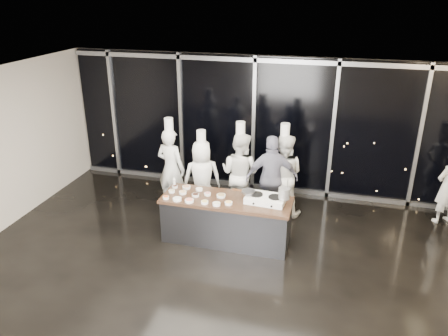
# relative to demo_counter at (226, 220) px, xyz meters

# --- Properties ---
(ground) EXTENTS (9.00, 9.00, 0.00)m
(ground) POSITION_rel_demo_counter_xyz_m (0.00, -0.90, -0.45)
(ground) COLOR black
(ground) RESTS_ON ground
(room_shell) EXTENTS (9.02, 7.02, 3.21)m
(room_shell) POSITION_rel_demo_counter_xyz_m (0.18, -0.90, 1.79)
(room_shell) COLOR beige
(room_shell) RESTS_ON ground
(window_wall) EXTENTS (8.90, 0.11, 3.20)m
(window_wall) POSITION_rel_demo_counter_xyz_m (0.00, 2.53, 1.14)
(window_wall) COLOR black
(window_wall) RESTS_ON ground
(demo_counter) EXTENTS (2.46, 0.86, 0.90)m
(demo_counter) POSITION_rel_demo_counter_xyz_m (0.00, 0.00, 0.00)
(demo_counter) COLOR #37373C
(demo_counter) RESTS_ON ground
(stove) EXTENTS (0.75, 0.50, 0.14)m
(stove) POSITION_rel_demo_counter_xyz_m (0.73, 0.06, 0.51)
(stove) COLOR white
(stove) RESTS_ON demo_counter
(frying_pan) EXTENTS (0.45, 0.27, 0.04)m
(frying_pan) POSITION_rel_demo_counter_xyz_m (0.39, 0.08, 0.61)
(frying_pan) COLOR gray
(frying_pan) RESTS_ON stove
(stock_pot) EXTENTS (0.22, 0.22, 0.21)m
(stock_pot) POSITION_rel_demo_counter_xyz_m (1.07, 0.02, 0.69)
(stock_pot) COLOR #BBBABD
(stock_pot) RESTS_ON stove
(prep_bowls) EXTENTS (1.33, 0.70, 0.05)m
(prep_bowls) POSITION_rel_demo_counter_xyz_m (-0.59, -0.08, 0.47)
(prep_bowls) COLOR white
(prep_bowls) RESTS_ON demo_counter
(squeeze_bottle) EXTENTS (0.06, 0.06, 0.22)m
(squeeze_bottle) POSITION_rel_demo_counter_xyz_m (-1.14, 0.24, 0.55)
(squeeze_bottle) COLOR silver
(squeeze_bottle) RESTS_ON demo_counter
(chef_far_left) EXTENTS (0.75, 0.57, 2.06)m
(chef_far_left) POSITION_rel_demo_counter_xyz_m (-1.54, 1.07, 0.48)
(chef_far_left) COLOR white
(chef_far_left) RESTS_ON ground
(chef_left) EXTENTS (0.96, 0.82, 1.89)m
(chef_left) POSITION_rel_demo_counter_xyz_m (-0.79, 0.95, 0.39)
(chef_left) COLOR white
(chef_left) RESTS_ON ground
(chef_center) EXTENTS (1.04, 0.91, 2.05)m
(chef_center) POSITION_rel_demo_counter_xyz_m (-0.03, 1.22, 0.47)
(chef_center) COLOR white
(chef_center) RESTS_ON ground
(guest) EXTENTS (1.16, 0.71, 1.85)m
(guest) POSITION_rel_demo_counter_xyz_m (0.68, 1.10, 0.47)
(guest) COLOR #16163C
(guest) RESTS_ON ground
(chef_right) EXTENTS (0.89, 0.70, 2.04)m
(chef_right) POSITION_rel_demo_counter_xyz_m (0.87, 1.38, 0.46)
(chef_right) COLOR white
(chef_right) RESTS_ON ground
(chef_side) EXTENTS (0.69, 0.64, 1.82)m
(chef_side) POSITION_rel_demo_counter_xyz_m (4.20, 1.90, 0.37)
(chef_side) COLOR white
(chef_side) RESTS_ON ground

